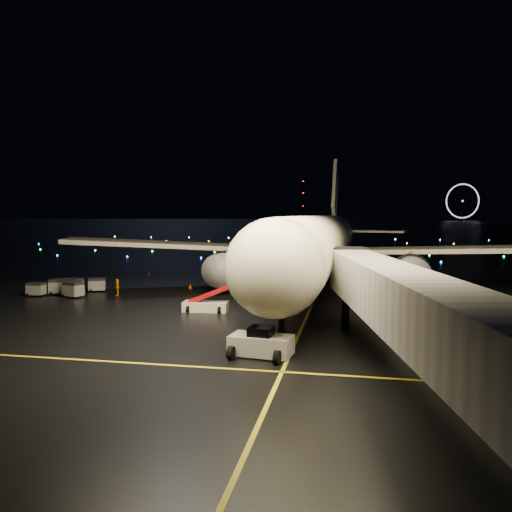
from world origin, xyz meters
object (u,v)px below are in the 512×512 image
(baggage_cart_0, at_px, (73,290))
(baggage_cart_1, at_px, (59,287))
(belt_loader, at_px, (206,296))
(crew_c, at_px, (117,287))
(baggage_cart_4, at_px, (36,289))
(baggage_cart_3, at_px, (72,287))
(baggage_cart_2, at_px, (97,285))
(pushback_tug, at_px, (261,341))
(airliner, at_px, (321,213))

(baggage_cart_0, height_order, baggage_cart_1, baggage_cart_1)
(belt_loader, distance_m, crew_c, 14.59)
(belt_loader, xyz_separation_m, baggage_cart_4, (-21.64, 5.04, -0.74))
(baggage_cart_3, height_order, baggage_cart_4, baggage_cart_3)
(baggage_cart_1, bearing_deg, belt_loader, -34.89)
(baggage_cart_3, xyz_separation_m, baggage_cart_4, (-3.59, -1.48, -0.17))
(baggage_cart_1, distance_m, baggage_cart_2, 4.32)
(belt_loader, relative_size, baggage_cart_3, 2.82)
(belt_loader, bearing_deg, crew_c, 147.70)
(belt_loader, relative_size, baggage_cart_0, 3.05)
(pushback_tug, relative_size, baggage_cart_1, 1.91)
(baggage_cart_0, xyz_separation_m, baggage_cart_1, (-2.70, 1.59, 0.03))
(airliner, bearing_deg, crew_c, -151.39)
(baggage_cart_0, bearing_deg, baggage_cart_1, 167.98)
(pushback_tug, height_order, baggage_cart_3, pushback_tug)
(airliner, relative_size, baggage_cart_0, 32.65)
(airliner, distance_m, baggage_cart_0, 31.17)
(airliner, xyz_separation_m, baggage_cart_2, (-26.26, -8.99, -8.68))
(pushback_tug, relative_size, baggage_cart_0, 1.98)
(baggage_cart_1, bearing_deg, baggage_cart_4, -157.43)
(airliner, bearing_deg, baggage_cart_4, -154.98)
(belt_loader, bearing_deg, pushback_tug, -63.02)
(belt_loader, bearing_deg, baggage_cart_0, 160.62)
(crew_c, distance_m, baggage_cart_0, 4.79)
(baggage_cart_1, xyz_separation_m, baggage_cart_2, (3.19, 2.91, -0.09))
(crew_c, distance_m, baggage_cart_2, 4.48)
(crew_c, relative_size, baggage_cart_2, 1.01)
(belt_loader, relative_size, baggage_cart_4, 3.43)
(belt_loader, distance_m, baggage_cart_3, 19.19)
(baggage_cart_2, bearing_deg, baggage_cart_3, -139.36)
(baggage_cart_2, height_order, baggage_cart_3, baggage_cart_3)
(airliner, height_order, baggage_cart_1, airliner)
(pushback_tug, distance_m, baggage_cart_4, 35.05)
(belt_loader, height_order, baggage_cart_1, belt_loader)
(baggage_cart_3, bearing_deg, baggage_cart_2, 65.92)
(pushback_tug, xyz_separation_m, baggage_cart_0, (-24.92, 18.80, -0.10))
(crew_c, xyz_separation_m, baggage_cart_4, (-8.93, -2.12, -0.20))
(baggage_cart_0, bearing_deg, baggage_cart_3, 143.58)
(crew_c, bearing_deg, baggage_cart_3, -105.37)
(belt_loader, bearing_deg, baggage_cart_1, 158.53)
(baggage_cart_4, bearing_deg, baggage_cart_3, 18.77)
(belt_loader, bearing_deg, airliner, 59.29)
(airliner, bearing_deg, baggage_cart_3, -154.87)
(baggage_cart_2, xyz_separation_m, baggage_cart_4, (-5.13, -4.48, -0.04))
(baggage_cart_0, distance_m, baggage_cart_3, 1.83)
(baggage_cart_2, bearing_deg, airliner, -3.38)
(pushback_tug, bearing_deg, airliner, 94.87)
(airliner, distance_m, baggage_cart_3, 31.46)
(airliner, bearing_deg, baggage_cart_0, -151.44)
(baggage_cart_2, bearing_deg, baggage_cart_4, -161.15)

